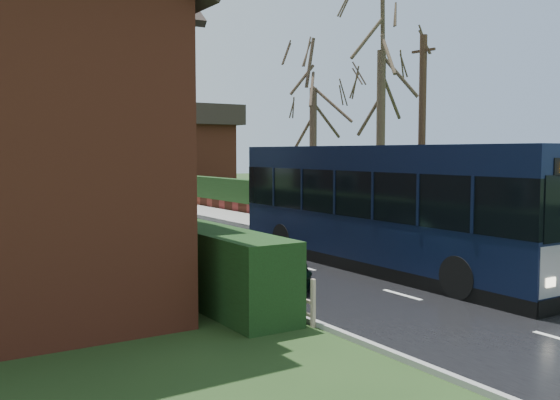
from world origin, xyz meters
TOP-DOWN VIEW (x-y plane):
  - ground at (0.00, 0.00)m, footprint 140.00×140.00m
  - road at (0.00, 10.00)m, footprint 6.00×100.00m
  - pavement at (4.25, 10.00)m, footprint 2.50×100.00m
  - kerb_right at (3.05, 10.00)m, footprint 0.12×100.00m
  - kerb_left at (-3.05, 10.00)m, footprint 0.12×100.00m
  - front_hedge at (-3.90, 5.00)m, footprint 1.20×16.00m
  - picket_fence at (-3.15, 5.00)m, footprint 0.10×16.00m
  - right_wall_hedge at (5.80, 10.00)m, footprint 0.60×50.00m
  - bus at (1.97, 0.61)m, footprint 2.61×11.20m
  - car_silver at (-1.82, 7.06)m, footprint 1.55×3.76m
  - car_green at (-2.90, 1.16)m, footprint 3.35×5.11m
  - car_distant at (2.00, 36.43)m, footprint 2.72×4.01m
  - bus_stop_sign at (4.00, 4.18)m, footprint 0.08×0.43m
  - telegraph_pole at (4.80, 2.29)m, footprint 0.24×0.89m
  - tree_right_near at (6.31, 6.00)m, footprint 4.68×4.68m
  - tree_right_far at (6.00, 10.04)m, footprint 4.43×4.43m

SIDE VIEW (x-z plane):
  - ground at x=0.00m, z-range 0.00..0.00m
  - road at x=0.00m, z-range 0.00..0.02m
  - kerb_left at x=-3.05m, z-range 0.00..0.10m
  - pavement at x=4.25m, z-range 0.00..0.14m
  - kerb_right at x=3.05m, z-range 0.00..0.14m
  - picket_fence at x=-3.15m, z-range 0.00..0.90m
  - car_distant at x=2.00m, z-range 0.00..1.25m
  - car_silver at x=-1.82m, z-range 0.00..1.28m
  - car_green at x=-2.90m, z-range 0.00..1.38m
  - front_hedge at x=-3.90m, z-range 0.00..1.60m
  - right_wall_hedge at x=5.80m, z-range 0.12..1.92m
  - bus at x=1.97m, z-range -0.01..3.38m
  - bus_stop_sign at x=4.00m, z-range 0.45..3.27m
  - telegraph_pole at x=4.80m, z-range 0.04..6.96m
  - tree_right_far at x=6.00m, z-range 2.11..10.67m
  - tree_right_near at x=6.31m, z-range 2.49..12.59m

